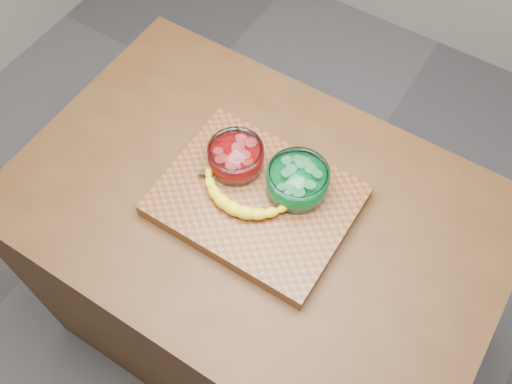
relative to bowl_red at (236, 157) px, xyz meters
The scene contains 6 objects.
ground 0.98m from the bowl_red, 30.09° to the right, with size 3.50×3.50×0.00m, color #59595E.
counter 0.53m from the bowl_red, 30.09° to the right, with size 1.20×0.80×0.90m, color #503018.
cutting_board 0.12m from the bowl_red, 30.09° to the right, with size 0.45×0.35×0.04m, color brown.
bowl_red is the anchor object (origin of this frame).
bowl_green 0.16m from the bowl_red, ahead, with size 0.15×0.15×0.07m.
banana 0.11m from the bowl_red, 52.95° to the right, with size 0.26×0.12×0.04m, color yellow, non-canonical shape.
Camera 1 is at (0.37, -0.58, 2.10)m, focal length 40.00 mm.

